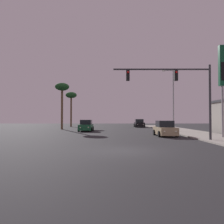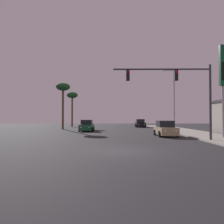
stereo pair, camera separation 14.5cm
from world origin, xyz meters
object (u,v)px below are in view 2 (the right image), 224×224
(palm_tree_far, at_px, (72,97))
(car_tan, at_px, (165,129))
(car_black, at_px, (140,124))
(traffic_light_mast, at_px, (181,86))
(street_lamp, at_px, (173,96))
(palm_tree_mid, at_px, (63,89))
(car_green, at_px, (87,126))

(palm_tree_far, bearing_deg, car_tan, -57.95)
(car_black, xyz_separation_m, traffic_light_mast, (0.31, -26.86, 4.03))
(traffic_light_mast, height_order, street_lamp, street_lamp)
(traffic_light_mast, relative_size, palm_tree_mid, 1.07)
(car_green, distance_m, car_tan, 13.01)
(street_lamp, relative_size, palm_tree_far, 1.19)
(street_lamp, distance_m, palm_tree_far, 23.52)
(car_green, height_order, traffic_light_mast, traffic_light_mast)
(car_green, distance_m, car_black, 16.26)
(car_green, bearing_deg, car_black, -125.48)
(car_green, relative_size, palm_tree_mid, 0.54)
(car_black, xyz_separation_m, car_tan, (0.08, -21.87, 0.00))
(car_tan, relative_size, street_lamp, 0.48)
(car_black, height_order, traffic_light_mast, traffic_light_mast)
(traffic_light_mast, xyz_separation_m, palm_tree_mid, (-14.58, 18.43, 2.11))
(street_lamp, bearing_deg, car_black, 103.01)
(car_black, height_order, palm_tree_mid, palm_tree_mid)
(car_tan, bearing_deg, palm_tree_mid, -43.72)
(street_lamp, bearing_deg, car_green, 177.16)
(car_green, bearing_deg, palm_tree_mid, -44.42)
(car_tan, height_order, traffic_light_mast, traffic_light_mast)
(car_black, xyz_separation_m, palm_tree_far, (-14.59, 1.56, 5.78))
(car_tan, xyz_separation_m, traffic_light_mast, (0.23, -5.00, 4.03))
(car_black, bearing_deg, car_tan, 90.15)
(traffic_light_mast, bearing_deg, street_lamp, 77.61)
(traffic_light_mast, bearing_deg, car_black, 90.66)
(car_black, bearing_deg, car_green, 53.88)
(car_tan, relative_size, palm_tree_mid, 0.54)
(car_green, height_order, palm_tree_far, palm_tree_far)
(traffic_light_mast, height_order, palm_tree_far, palm_tree_far)
(car_tan, xyz_separation_m, palm_tree_mid, (-14.35, 13.43, 6.13))
(palm_tree_far, bearing_deg, traffic_light_mast, -62.35)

